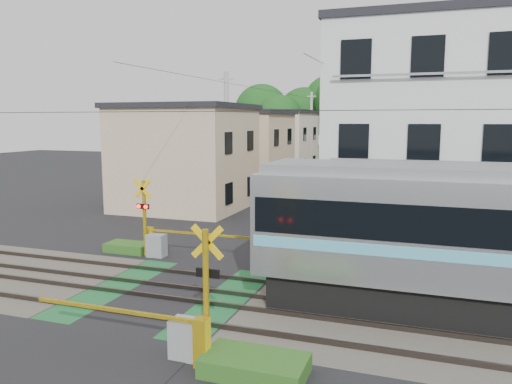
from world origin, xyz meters
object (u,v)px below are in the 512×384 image
at_px(crossing_signal_far, 155,239).
at_px(apartment_block, 457,136).
at_px(pedestrian, 340,168).
at_px(crossing_signal_near, 189,329).

distance_m(crossing_signal_far, apartment_block, 13.14).
height_order(apartment_block, pedestrian, apartment_block).
height_order(crossing_signal_far, pedestrian, crossing_signal_far).
bearing_deg(crossing_signal_far, crossing_signal_near, -54.71).
bearing_deg(crossing_signal_near, apartment_block, 65.78).
relative_size(crossing_signal_near, apartment_block, 0.46).
bearing_deg(crossing_signal_near, pedestrian, 94.62).
bearing_deg(crossing_signal_near, crossing_signal_far, 125.29).
relative_size(crossing_signal_far, apartment_block, 0.46).
xyz_separation_m(crossing_signal_far, pedestrian, (2.15, 30.00, 0.15)).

